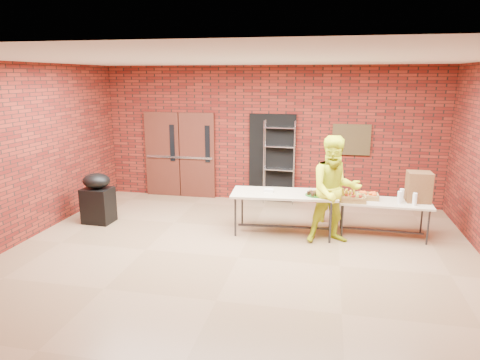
# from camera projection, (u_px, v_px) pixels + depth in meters

# --- Properties ---
(room) EXTENTS (8.08, 7.08, 3.28)m
(room) POSITION_uv_depth(u_px,v_px,m) (238.00, 164.00, 6.76)
(room) COLOR olive
(room) RESTS_ON ground
(double_doors) EXTENTS (1.78, 0.12, 2.10)m
(double_doors) POSITION_uv_depth(u_px,v_px,m) (180.00, 155.00, 10.59)
(double_doors) COLOR #421B13
(double_doors) RESTS_ON room
(dark_doorway) EXTENTS (1.10, 0.06, 2.10)m
(dark_doorway) POSITION_uv_depth(u_px,v_px,m) (272.00, 158.00, 10.16)
(dark_doorway) COLOR black
(dark_doorway) RESTS_ON room
(bronze_plaque) EXTENTS (0.85, 0.04, 0.70)m
(bronze_plaque) POSITION_uv_depth(u_px,v_px,m) (351.00, 140.00, 9.68)
(bronze_plaque) COLOR #3C2E18
(bronze_plaque) RESTS_ON room
(wire_rack) EXTENTS (0.74, 0.29, 1.96)m
(wire_rack) POSITION_uv_depth(u_px,v_px,m) (279.00, 162.00, 10.01)
(wire_rack) COLOR #B4B5BB
(wire_rack) RESTS_ON room
(table_left) EXTENTS (2.02, 0.96, 0.81)m
(table_left) POSITION_uv_depth(u_px,v_px,m) (284.00, 196.00, 8.08)
(table_left) COLOR tan
(table_left) RESTS_ON room
(table_right) EXTENTS (1.70, 0.75, 0.69)m
(table_right) POSITION_uv_depth(u_px,v_px,m) (384.00, 204.00, 7.95)
(table_right) COLOR tan
(table_right) RESTS_ON room
(basket_bananas) EXTENTS (0.49, 0.38, 0.15)m
(basket_bananas) POSITION_uv_depth(u_px,v_px,m) (345.00, 196.00, 8.00)
(basket_bananas) COLOR #B08547
(basket_bananas) RESTS_ON table_right
(basket_oranges) EXTENTS (0.40, 0.31, 0.12)m
(basket_oranges) POSITION_uv_depth(u_px,v_px,m) (367.00, 196.00, 8.07)
(basket_oranges) COLOR #B08547
(basket_oranges) RESTS_ON table_right
(basket_apples) EXTENTS (0.46, 0.36, 0.14)m
(basket_apples) POSITION_uv_depth(u_px,v_px,m) (353.00, 198.00, 7.91)
(basket_apples) COLOR #B08547
(basket_apples) RESTS_ON table_right
(muffin_tray) EXTENTS (0.38, 0.38, 0.10)m
(muffin_tray) POSITION_uv_depth(u_px,v_px,m) (316.00, 193.00, 7.87)
(muffin_tray) COLOR #1A5316
(muffin_tray) RESTS_ON table_left
(napkin_box) EXTENTS (0.17, 0.11, 0.06)m
(napkin_box) POSITION_uv_depth(u_px,v_px,m) (269.00, 190.00, 8.11)
(napkin_box) COLOR white
(napkin_box) RESTS_ON table_left
(coffee_dispenser) EXTENTS (0.42, 0.38, 0.56)m
(coffee_dispenser) POSITION_uv_depth(u_px,v_px,m) (419.00, 187.00, 7.86)
(coffee_dispenser) COLOR brown
(coffee_dispenser) RESTS_ON table_right
(cup_stack_front) EXTENTS (0.08, 0.08, 0.23)m
(cup_stack_front) POSITION_uv_depth(u_px,v_px,m) (399.00, 197.00, 7.77)
(cup_stack_front) COLOR white
(cup_stack_front) RESTS_ON table_right
(cup_stack_mid) EXTENTS (0.08, 0.08, 0.23)m
(cup_stack_mid) POSITION_uv_depth(u_px,v_px,m) (415.00, 199.00, 7.64)
(cup_stack_mid) COLOR white
(cup_stack_mid) RESTS_ON table_right
(cup_stack_back) EXTENTS (0.08, 0.08, 0.24)m
(cup_stack_back) POSITION_uv_depth(u_px,v_px,m) (402.00, 195.00, 7.88)
(cup_stack_back) COLOR white
(cup_stack_back) RESTS_ON table_right
(covered_grill) EXTENTS (0.59, 0.50, 1.04)m
(covered_grill) POSITION_uv_depth(u_px,v_px,m) (98.00, 198.00, 8.75)
(covered_grill) COLOR black
(covered_grill) RESTS_ON room
(volunteer_woman) EXTENTS (0.57, 0.41, 1.45)m
(volunteer_woman) POSITION_uv_depth(u_px,v_px,m) (330.00, 188.00, 8.72)
(volunteer_woman) COLOR #C5D417
(volunteer_woman) RESTS_ON room
(volunteer_man) EXTENTS (1.11, 0.96, 1.95)m
(volunteer_man) POSITION_uv_depth(u_px,v_px,m) (335.00, 190.00, 7.60)
(volunteer_man) COLOR #C5D417
(volunteer_man) RESTS_ON room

